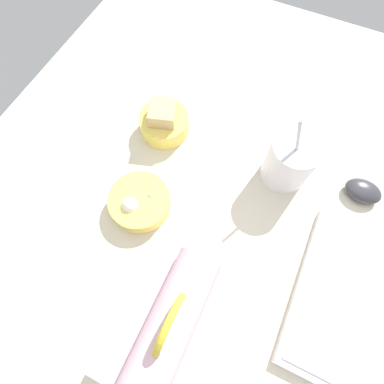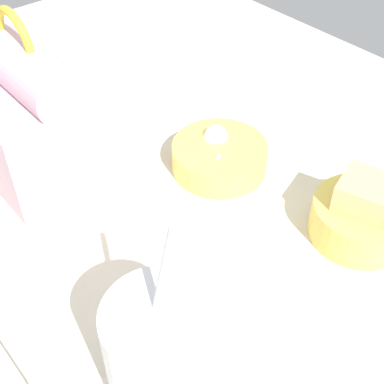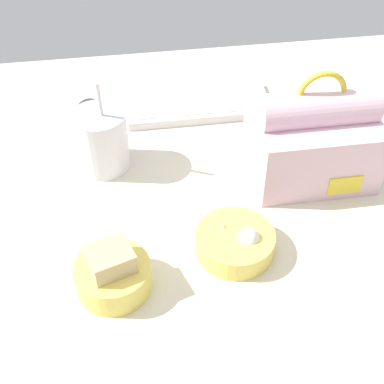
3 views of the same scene
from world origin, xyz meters
The scene contains 7 objects.
desk_surface centered at (0.00, 0.00, 1.00)cm, with size 140.00×110.00×2.00cm.
keyboard centered at (5.63, 28.95, 3.02)cm, with size 30.80×13.06×2.10cm.
lunch_bag centered at (22.58, 4.63, 9.69)cm, with size 21.58×16.52×21.44cm.
soup_cup centered at (-15.04, 12.59, 8.00)cm, with size 9.92×9.92×19.25cm.
bento_bowl_sandwich centered at (-14.55, -16.61, 5.02)cm, with size 11.43×11.43×8.09cm.
bento_bowl_snacks centered at (4.96, -12.34, 4.07)cm, with size 12.69×12.69×5.38cm.
computer_mouse centered at (-17.54, 29.43, 3.53)cm, with size 5.58×7.62×3.06cm.
Camera 3 is at (-10.49, -67.58, 67.86)cm, focal length 50.00 mm.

